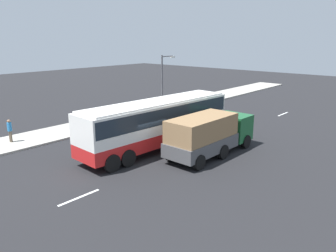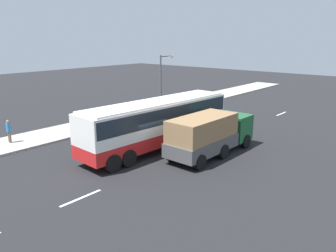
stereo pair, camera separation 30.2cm
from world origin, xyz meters
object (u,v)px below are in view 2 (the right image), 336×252
at_px(street_lamp, 162,79).
at_px(cargo_truck, 210,133).
at_px(coach_bus, 158,119).
at_px(pedestrian_near_curb, 9,130).

bearing_deg(street_lamp, cargo_truck, -124.85).
height_order(coach_bus, pedestrian_near_curb, coach_bus).
xyz_separation_m(cargo_truck, street_lamp, (7.64, 10.97, 2.09)).
bearing_deg(coach_bus, cargo_truck, -68.14).
bearing_deg(cargo_truck, pedestrian_near_curb, 122.54).
bearing_deg(cargo_truck, coach_bus, 109.62).
xyz_separation_m(coach_bus, cargo_truck, (1.22, -3.59, -0.63)).
distance_m(coach_bus, pedestrian_near_curb, 11.19).
distance_m(coach_bus, street_lamp, 11.62).
distance_m(coach_bus, cargo_truck, 3.84).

